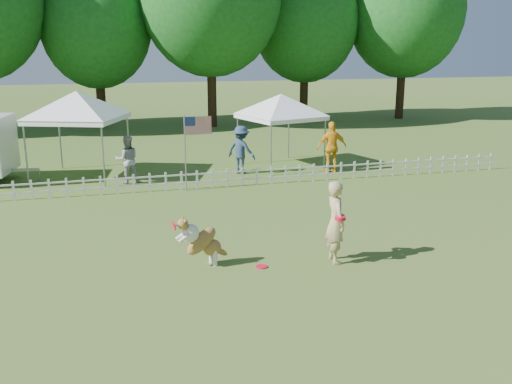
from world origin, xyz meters
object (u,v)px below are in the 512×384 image
canopy_tent_left (79,136)px  handler (336,222)px  frisbee_on_turf (262,267)px  spectator_c (332,147)px  flag_pole (185,154)px  canopy_tent_right (281,131)px  spectator_b (241,150)px  spectator_a (127,160)px  dog (202,241)px

canopy_tent_left → handler: bearing=-40.1°
frisbee_on_turf → spectator_c: bearing=58.7°
canopy_tent_left → flag_pole: canopy_tent_left is taller
frisbee_on_turf → canopy_tent_right: canopy_tent_right is taller
spectator_b → spectator_c: bearing=-145.3°
handler → canopy_tent_right: canopy_tent_right is taller
frisbee_on_turf → flag_pole: bearing=94.6°
handler → frisbee_on_turf: handler is taller
flag_pole → spectator_a: size_ratio=1.50×
spectator_b → flag_pole: bearing=87.1°
handler → flag_pole: (-2.15, 6.91, 0.31)m
dog → spectator_b: 8.90m
spectator_a → spectator_b: spectator_b is taller
spectator_a → spectator_c: spectator_c is taller
spectator_a → spectator_c: size_ratio=0.87×
handler → frisbee_on_turf: 1.83m
dog → flag_pole: size_ratio=0.47×
frisbee_on_turf → spectator_b: 9.01m
canopy_tent_left → spectator_a: 2.12m
spectator_a → spectator_b: bearing=-177.2°
handler → dog: bearing=83.0°
spectator_a → spectator_b: 4.03m
canopy_tent_left → flag_pole: bearing=-20.5°
flag_pole → canopy_tent_right: bearing=31.4°
handler → flag_pole: size_ratio=0.74×
handler → spectator_a: handler is taller
dog → canopy_tent_left: bearing=94.3°
frisbee_on_turf → handler: bearing=-3.2°
canopy_tent_left → flag_pole: size_ratio=1.22×
frisbee_on_turf → spectator_a: bearing=105.2°
canopy_tent_right → spectator_b: (-1.74, -0.83, -0.48)m
frisbee_on_turf → spectator_a: size_ratio=0.15×
canopy_tent_left → canopy_tent_right: bearing=20.5°
canopy_tent_left → spectator_c: bearing=11.0°
flag_pole → spectator_b: size_ratio=1.39×
handler → frisbee_on_turf: bearing=89.5°
frisbee_on_turf → spectator_c: (4.95, 8.14, 0.91)m
flag_pole → frisbee_on_turf: bearing=-88.8°
canopy_tent_left → canopy_tent_right: size_ratio=1.09×
spectator_c → spectator_a: bearing=4.3°
handler → flag_pole: flag_pole is taller
canopy_tent_right → spectator_a: canopy_tent_right is taller
dog → spectator_b: (2.91, 8.41, 0.30)m
frisbee_on_turf → spectator_b: (1.74, 8.80, 0.85)m
spectator_b → spectator_a: bearing=52.5°
canopy_tent_left → frisbee_on_turf: bearing=-47.6°
flag_pole → spectator_c: 5.66m
canopy_tent_left → spectator_a: canopy_tent_left is taller
canopy_tent_left → spectator_c: 8.89m
dog → frisbee_on_turf: (1.17, -0.39, -0.55)m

